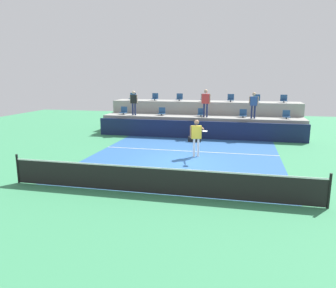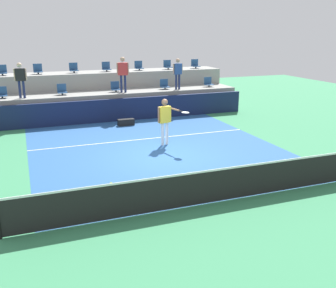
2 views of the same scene
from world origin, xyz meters
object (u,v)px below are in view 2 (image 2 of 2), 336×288
tennis_player (165,117)px  spectator_leaning_on_rail (178,71)px  equipment_bag (126,122)px  stadium_chair_lower_left (62,90)px  stadium_chair_upper_far_left (2,71)px  tennis_ball (111,183)px  stadium_chair_upper_right (168,65)px  stadium_chair_lower_right (165,85)px  stadium_chair_lower_far_right (208,83)px  spectator_in_white (123,71)px  stadium_chair_upper_mid_right (139,66)px  stadium_chair_lower_center (115,87)px  stadium_chair_upper_left (38,70)px  stadium_chair_upper_far_right (195,65)px  stadium_chair_upper_mid_left (74,69)px  stadium_chair_lower_far_left (2,93)px  spectator_in_grey (20,77)px  stadium_chair_upper_center (106,68)px

tennis_player → spectator_leaning_on_rail: 6.25m
equipment_bag → stadium_chair_lower_left: bearing=138.8°
stadium_chair_upper_far_left → tennis_ball: 12.73m
stadium_chair_upper_far_left → equipment_bag: stadium_chair_upper_far_left is taller
stadium_chair_upper_right → tennis_ball: 13.89m
stadium_chair_lower_right → stadium_chair_lower_far_right: same height
stadium_chair_lower_left → equipment_bag: size_ratio=0.68×
stadium_chair_upper_far_left → spectator_in_white: bearing=-21.2°
stadium_chair_lower_right → stadium_chair_upper_mid_right: size_ratio=1.00×
stadium_chair_lower_center → stadium_chair_upper_far_left: size_ratio=1.00×
stadium_chair_upper_right → tennis_player: 8.35m
stadium_chair_upper_left → stadium_chair_upper_right: bearing=0.0°
stadium_chair_lower_left → spectator_leaning_on_rail: bearing=-3.7°
stadium_chair_upper_mid_right → stadium_chair_upper_right: size_ratio=1.00×
stadium_chair_upper_far_right → stadium_chair_upper_mid_left: bearing=180.0°
stadium_chair_lower_far_left → tennis_ball: size_ratio=7.65×
stadium_chair_lower_right → spectator_in_white: (-2.35, -0.38, 0.86)m
stadium_chair_upper_left → stadium_chair_upper_mid_right: same height
spectator_in_white → stadium_chair_upper_mid_right: bearing=55.9°
spectator_in_grey → stadium_chair_lower_left: bearing=11.9°
stadium_chair_lower_far_left → stadium_chair_lower_center: (5.35, 0.00, 0.00)m
stadium_chair_lower_center → stadium_chair_upper_right: (3.53, 1.80, 0.85)m
stadium_chair_upper_right → tennis_player: bearing=-111.3°
stadium_chair_upper_left → stadium_chair_upper_mid_left: same height
stadium_chair_upper_mid_left → stadium_chair_lower_left: bearing=-115.4°
stadium_chair_upper_mid_right → stadium_chair_upper_right: same height
spectator_in_grey → spectator_leaning_on_rail: size_ratio=1.01×
stadium_chair_upper_mid_left → tennis_player: stadium_chair_upper_mid_left is taller
stadium_chair_upper_far_left → stadium_chair_upper_center: size_ratio=1.00×
stadium_chair_lower_right → stadium_chair_upper_left: size_ratio=1.00×
stadium_chair_lower_far_left → stadium_chair_lower_left: same height
tennis_player → spectator_leaning_on_rail: spectator_leaning_on_rail is taller
stadium_chair_upper_far_right → equipment_bag: (-5.35, -4.05, -2.16)m
stadium_chair_lower_far_left → stadium_chair_upper_mid_right: (7.15, 1.80, 0.85)m
stadium_chair_lower_right → stadium_chair_upper_mid_left: (-4.47, 1.80, 0.85)m
stadium_chair_upper_far_right → spectator_in_white: spectator_in_white is taller
spectator_in_white → stadium_chair_upper_right: bearing=34.2°
stadium_chair_upper_far_right → tennis_ball: stadium_chair_upper_far_right is taller
tennis_player → equipment_bag: 3.82m
stadium_chair_lower_left → stadium_chair_upper_right: bearing=16.2°
stadium_chair_upper_far_left → stadium_chair_upper_mid_left: 3.51m
stadium_chair_upper_far_left → stadium_chair_upper_far_right: bearing=0.0°
stadium_chair_lower_center → stadium_chair_upper_mid_left: 2.68m
spectator_in_white → tennis_ball: size_ratio=25.88×
stadium_chair_lower_right → spectator_in_white: spectator_in_white is taller
stadium_chair_upper_mid_left → stadium_chair_lower_right: bearing=-21.9°
stadium_chair_upper_mid_right → equipment_bag: 4.97m
stadium_chair_lower_far_left → stadium_chair_upper_right: 9.10m
stadium_chair_upper_mid_left → spectator_in_grey: bearing=-140.8°
stadium_chair_lower_far_left → stadium_chair_lower_far_right: (10.63, 0.00, 0.00)m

